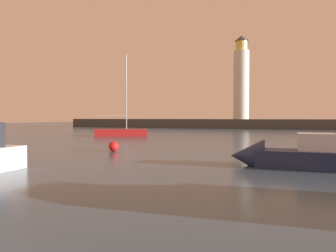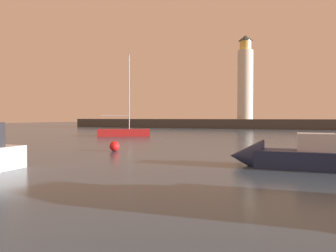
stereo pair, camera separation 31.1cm
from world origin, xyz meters
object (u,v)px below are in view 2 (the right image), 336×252
lighthouse (245,80)px  sailboat_moored (124,132)px  motorboat_3 (287,157)px  mooring_buoy (115,146)px

lighthouse → sailboat_moored: lighthouse is taller
motorboat_3 → mooring_buoy: motorboat_3 is taller
motorboat_3 → sailboat_moored: (-20.58, 20.71, -0.01)m
motorboat_3 → sailboat_moored: bearing=134.8°
lighthouse → sailboat_moored: (-11.33, -34.58, -10.32)m
motorboat_3 → mooring_buoy: (-12.02, 3.66, -0.19)m
sailboat_moored → motorboat_3: bearing=-45.2°
sailboat_moored → mooring_buoy: sailboat_moored is taller
sailboat_moored → mooring_buoy: 19.07m
motorboat_3 → mooring_buoy: bearing=163.1°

